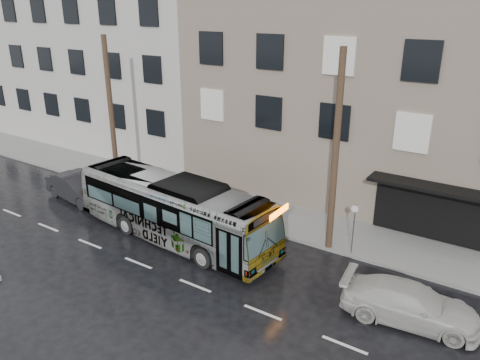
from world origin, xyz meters
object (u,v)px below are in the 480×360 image
Objects in this scene: utility_pole_rear at (111,114)px; sign_post at (353,229)px; utility_pole_front at (335,154)px; white_sedan at (410,304)px; dark_sedan at (79,188)px; bus at (173,209)px.

sign_post is (15.10, 0.00, -3.30)m from utility_pole_rear.
sign_post is (1.10, 0.00, -3.30)m from utility_pole_front.
utility_pole_front is 14.00m from utility_pole_rear.
utility_pole_rear is 19.21m from white_sedan.
dark_sedan is (-15.51, -2.56, -0.56)m from sign_post.
utility_pole_front reaches higher than dark_sedan.
dark_sedan reaches higher than white_sedan.
white_sedan is at bearing -36.01° from utility_pole_front.
utility_pole_front is at bearing -60.17° from bus.
utility_pole_rear is at bearing 71.90° from bus.
utility_pole_rear is 8.51m from bus.
utility_pole_rear reaches higher than bus.
sign_post reaches higher than white_sedan.
white_sedan is 18.93m from dark_sedan.
dark_sedan is (-0.41, -2.56, -3.86)m from utility_pole_rear.
utility_pole_front reaches higher than bus.
sign_post is 0.21× the size of bus.
utility_pole_rear is 15.46m from sign_post.
bus reaches higher than dark_sedan.
sign_post is at bearing 0.00° from utility_pole_rear.
utility_pole_front is 6.83m from white_sedan.
utility_pole_rear is at bearing -1.36° from dark_sedan.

